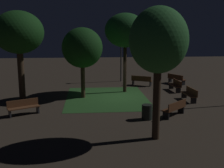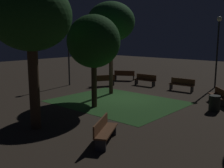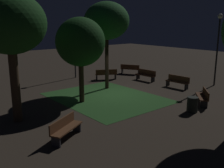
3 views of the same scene
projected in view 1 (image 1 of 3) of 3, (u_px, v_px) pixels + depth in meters
ground_plane at (121, 97)px, 20.52m from camera, size 60.00×60.00×0.00m
grass_lawn at (107, 98)px, 20.14m from camera, size 7.30×5.77×0.01m
bench_front_left at (190, 94)px, 19.27m from camera, size 1.82×0.58×0.88m
bench_path_side at (176, 85)px, 22.37m from camera, size 1.82×0.57×0.88m
bench_front_right at (176, 79)px, 25.28m from camera, size 1.80×1.32×0.88m
bench_by_lamp at (175, 108)px, 15.76m from camera, size 1.55×1.67×0.88m
bench_corner at (142, 80)px, 24.48m from camera, size 1.29×1.81×0.88m
bench_back_row at (23, 107)px, 16.04m from camera, size 1.27×1.81×0.88m
tree_near_wall at (158, 41)px, 11.77m from camera, size 2.52×2.52×5.84m
tree_back_right at (82, 48)px, 19.54m from camera, size 2.87×2.87×5.03m
tree_right_canopy at (125, 31)px, 21.19m from camera, size 3.15×3.15×6.12m
tree_left_canopy at (19, 33)px, 18.36m from camera, size 3.31×3.31×6.11m
lamp_post_plaza_west at (121, 48)px, 26.12m from camera, size 0.36×0.36×4.66m
trash_bin at (147, 112)px, 15.23m from camera, size 0.58×0.58×0.83m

